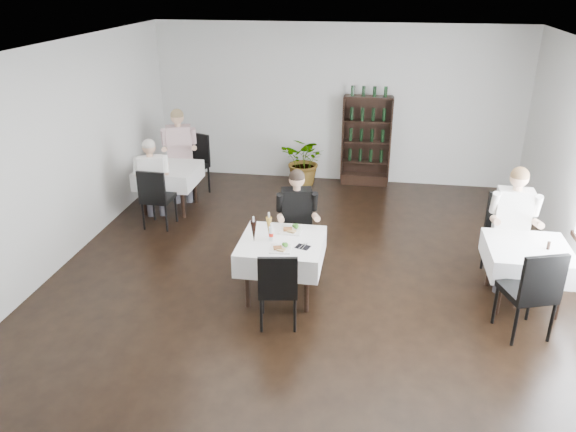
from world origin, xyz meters
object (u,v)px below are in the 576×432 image
object	(u,v)px
wine_shelf	(366,142)
potted_tree	(305,161)
main_table	(282,251)
diner_main	(297,215)

from	to	relation	value
wine_shelf	potted_tree	size ratio (longest dim) A/B	1.80
wine_shelf	potted_tree	xyz separation A→B (m)	(-1.14, -0.23, -0.36)
main_table	potted_tree	bearing A→B (deg)	93.32
potted_tree	wine_shelf	bearing A→B (deg)	11.61
wine_shelf	diner_main	size ratio (longest dim) A/B	1.20
main_table	diner_main	distance (m)	0.70
main_table	potted_tree	size ratio (longest dim) A/B	1.06
main_table	diner_main	xyz separation A→B (m)	(0.10, 0.65, 0.22)
wine_shelf	diner_main	world-z (taller)	wine_shelf
potted_tree	diner_main	bearing A→B (deg)	-84.40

